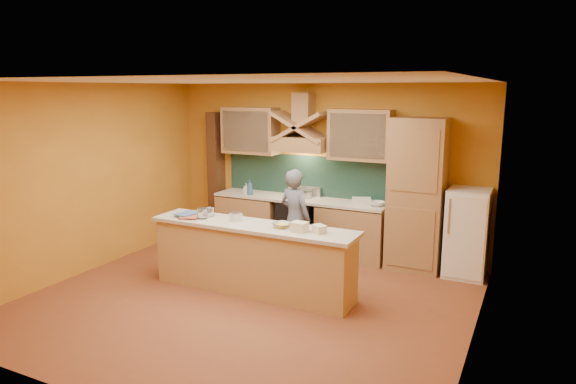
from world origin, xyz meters
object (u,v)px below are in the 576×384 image
at_px(kitchen_scale, 236,217).
at_px(stove, 299,225).
at_px(mixing_bowl, 282,225).
at_px(person, 295,219).
at_px(fridge, 467,233).

bearing_deg(kitchen_scale, stove, 104.84).
distance_m(stove, kitchen_scale, 1.94).
bearing_deg(mixing_bowl, kitchen_scale, 178.92).
bearing_deg(kitchen_scale, person, 88.75).
distance_m(fridge, kitchen_scale, 3.36).
relative_size(person, mixing_bowl, 6.26).
height_order(stove, person, person).
height_order(fridge, person, person).
bearing_deg(stove, mixing_bowl, -71.34).
bearing_deg(mixing_bowl, fridge, 42.13).
bearing_deg(mixing_bowl, stove, 108.66).
bearing_deg(stove, fridge, 0.00).
distance_m(kitchen_scale, mixing_bowl, 0.71).
height_order(stove, mixing_bowl, mixing_bowl).
relative_size(stove, kitchen_scale, 7.13).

